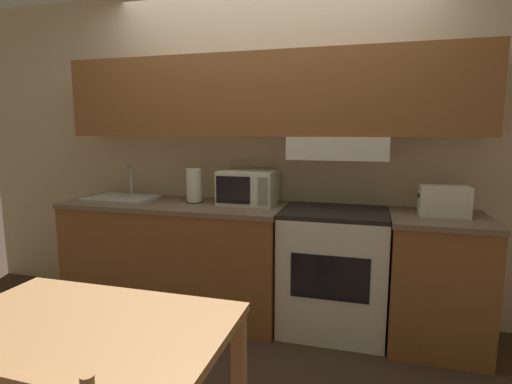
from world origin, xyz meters
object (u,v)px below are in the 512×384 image
object	(u,v)px
microwave	(248,187)
paper_towel_roll	(194,186)
dining_table	(83,351)
sink_basin	(122,198)
toaster	(444,201)
stove_range	(333,271)

from	to	relation	value
microwave	paper_towel_roll	distance (m)	0.43
dining_table	microwave	bearing A→B (deg)	85.53
microwave	sink_basin	xyz separation A→B (m)	(-1.04, -0.11, -0.11)
microwave	dining_table	size ratio (longest dim) A/B	0.38
sink_basin	paper_towel_roll	bearing A→B (deg)	4.78
microwave	toaster	size ratio (longest dim) A/B	1.31
paper_towel_roll	stove_range	bearing A→B (deg)	-1.67
microwave	toaster	xyz separation A→B (m)	(1.36, -0.08, -0.03)
microwave	dining_table	xyz separation A→B (m)	(-0.14, -1.73, -0.39)
microwave	dining_table	distance (m)	1.78
sink_basin	dining_table	size ratio (longest dim) A/B	0.49
paper_towel_roll	dining_table	bearing A→B (deg)	-80.15
toaster	paper_towel_roll	size ratio (longest dim) A/B	1.20
microwave	sink_basin	size ratio (longest dim) A/B	0.77
microwave	sink_basin	world-z (taller)	sink_basin
paper_towel_roll	microwave	bearing A→B (deg)	7.58
sink_basin	dining_table	bearing A→B (deg)	-60.75
paper_towel_roll	sink_basin	bearing A→B (deg)	-175.22
stove_range	microwave	bearing A→B (deg)	172.39
stove_range	dining_table	world-z (taller)	stove_range
toaster	sink_basin	world-z (taller)	sink_basin
toaster	dining_table	world-z (taller)	toaster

